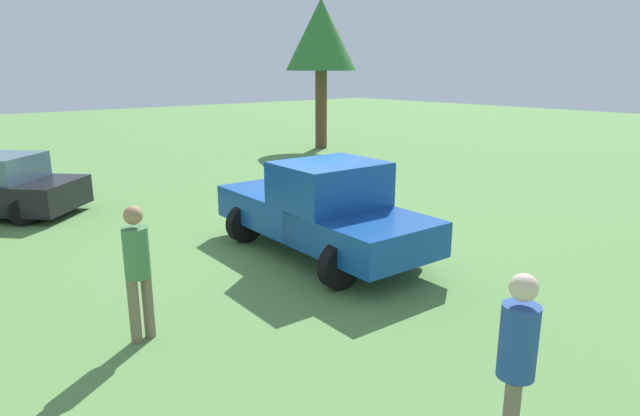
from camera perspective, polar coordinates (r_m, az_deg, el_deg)
ground_plane at (r=10.89m, az=-0.81°, el=-3.81°), size 80.00×80.00×0.00m
pickup_truck at (r=9.97m, az=0.43°, el=0.03°), size 2.43×4.82×1.80m
person_bystander at (r=7.20m, az=-18.73°, el=-5.78°), size 0.37×0.37×1.80m
person_visitor at (r=5.04m, az=20.05°, el=-14.84°), size 0.43×0.43×1.81m
tree_back_right at (r=23.96m, az=0.12°, el=17.62°), size 3.05×3.05×6.29m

